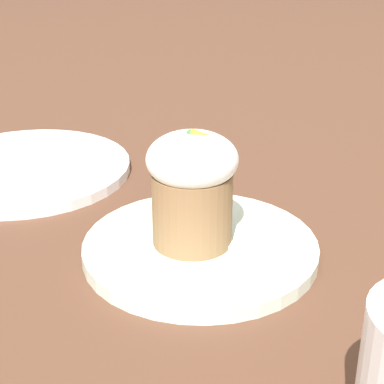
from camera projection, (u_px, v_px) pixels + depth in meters
ground_plane at (200, 255)px, 0.61m from camera, size 4.00×4.00×0.00m
dessert_plate at (200, 248)px, 0.60m from camera, size 0.22×0.22×0.01m
carrot_cake at (192, 186)px, 0.58m from camera, size 0.08×0.08×0.11m
spoon at (204, 243)px, 0.59m from camera, size 0.13×0.05×0.01m
side_plate at (26, 169)px, 0.78m from camera, size 0.25×0.25×0.01m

